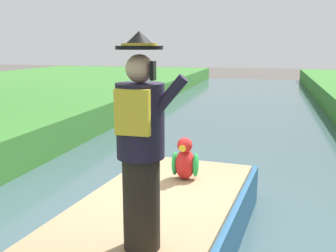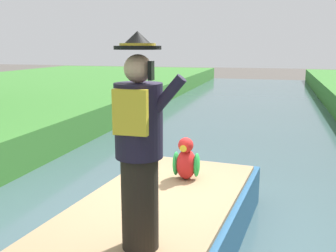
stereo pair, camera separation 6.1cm
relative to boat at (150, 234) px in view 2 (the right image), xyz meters
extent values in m
plane|color=#4C4742|center=(0.00, 0.62, -0.40)|extent=(80.00, 80.00, 0.00)
cube|color=#3D565B|center=(0.00, 0.62, -0.35)|extent=(6.27, 48.00, 0.10)
cube|color=#23517A|center=(0.00, 0.00, -0.02)|extent=(2.19, 4.35, 0.56)
cube|color=#997A56|center=(0.00, 0.00, 0.28)|extent=(2.02, 4.00, 0.05)
cylinder|color=black|center=(0.19, -0.81, 0.72)|extent=(0.32, 0.32, 0.82)
cylinder|color=black|center=(0.19, -0.81, 1.44)|extent=(0.40, 0.40, 0.62)
cube|color=gold|center=(0.19, -1.00, 1.54)|extent=(0.28, 0.06, 0.36)
sphere|color=#DBA884|center=(0.19, -0.81, 1.86)|extent=(0.23, 0.23, 0.23)
cylinder|color=black|center=(0.19, -0.81, 2.03)|extent=(0.38, 0.38, 0.03)
cone|color=black|center=(0.19, -0.81, 2.10)|extent=(0.26, 0.26, 0.12)
cylinder|color=gold|center=(0.19, -0.81, 2.05)|extent=(0.29, 0.29, 0.02)
cylinder|color=black|center=(0.41, -0.85, 1.62)|extent=(0.38, 0.09, 0.43)
cube|color=black|center=(0.32, -0.87, 1.85)|extent=(0.03, 0.08, 0.15)
ellipsoid|color=red|center=(0.17, 1.05, 0.51)|extent=(0.26, 0.32, 0.40)
sphere|color=red|center=(0.17, 1.01, 0.78)|extent=(0.20, 0.20, 0.20)
cone|color=yellow|center=(0.17, 0.91, 0.77)|extent=(0.09, 0.09, 0.09)
ellipsoid|color=green|center=(0.03, 1.05, 0.51)|extent=(0.08, 0.20, 0.32)
ellipsoid|color=green|center=(0.31, 1.05, 0.51)|extent=(0.08, 0.20, 0.32)
camera|label=1|loc=(1.21, -3.83, 2.05)|focal=42.01mm
camera|label=2|loc=(1.27, -3.81, 2.05)|focal=42.01mm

